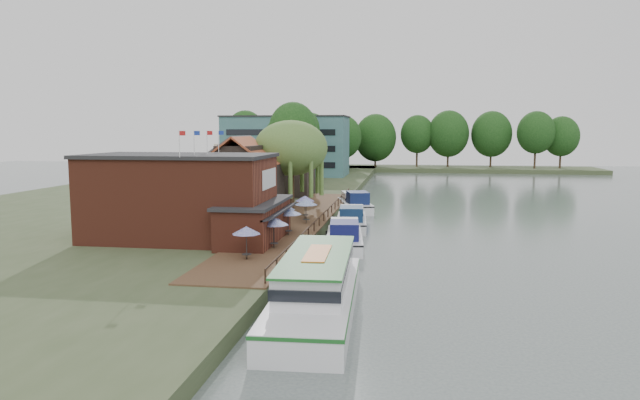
# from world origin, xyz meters

# --- Properties ---
(ground) EXTENTS (260.00, 260.00, 0.00)m
(ground) POSITION_xyz_m (0.00, 0.00, 0.00)
(ground) COLOR #4A5554
(ground) RESTS_ON ground
(land_bank) EXTENTS (50.00, 140.00, 1.00)m
(land_bank) POSITION_xyz_m (-30.00, 35.00, 0.50)
(land_bank) COLOR #384728
(land_bank) RESTS_ON ground
(quay_deck) EXTENTS (6.00, 50.00, 0.10)m
(quay_deck) POSITION_xyz_m (-8.00, 10.00, 1.05)
(quay_deck) COLOR #47301E
(quay_deck) RESTS_ON land_bank
(quay_rail) EXTENTS (0.20, 49.00, 1.00)m
(quay_rail) POSITION_xyz_m (-5.30, 10.50, 1.50)
(quay_rail) COLOR black
(quay_rail) RESTS_ON land_bank
(pub) EXTENTS (20.00, 11.00, 7.30)m
(pub) POSITION_xyz_m (-14.00, -1.00, 4.65)
(pub) COLOR maroon
(pub) RESTS_ON land_bank
(hotel_block) EXTENTS (25.40, 12.40, 12.30)m
(hotel_block) POSITION_xyz_m (-22.00, 70.00, 7.15)
(hotel_block) COLOR #38666B
(hotel_block) RESTS_ON land_bank
(cottage_a) EXTENTS (8.60, 7.60, 8.50)m
(cottage_a) POSITION_xyz_m (-15.00, 14.00, 5.25)
(cottage_a) COLOR black
(cottage_a) RESTS_ON land_bank
(cottage_b) EXTENTS (9.60, 8.60, 8.50)m
(cottage_b) POSITION_xyz_m (-18.00, 24.00, 5.25)
(cottage_b) COLOR beige
(cottage_b) RESTS_ON land_bank
(cottage_c) EXTENTS (7.60, 7.60, 8.50)m
(cottage_c) POSITION_xyz_m (-14.00, 33.00, 5.25)
(cottage_c) COLOR black
(cottage_c) RESTS_ON land_bank
(willow) EXTENTS (8.60, 8.60, 10.43)m
(willow) POSITION_xyz_m (-10.50, 19.00, 6.21)
(willow) COLOR #476B2D
(willow) RESTS_ON land_bank
(umbrella_0) EXTENTS (2.06, 2.06, 2.38)m
(umbrella_0) POSITION_xyz_m (-8.20, -7.93, 2.29)
(umbrella_0) COLOR navy
(umbrella_0) RESTS_ON quay_deck
(umbrella_1) EXTENTS (2.39, 2.39, 2.38)m
(umbrella_1) POSITION_xyz_m (-7.21, -3.75, 2.29)
(umbrella_1) COLOR navy
(umbrella_1) RESTS_ON quay_deck
(umbrella_2) EXTENTS (2.43, 2.43, 2.38)m
(umbrella_2) POSITION_xyz_m (-8.23, -1.79, 2.29)
(umbrella_2) COLOR navy
(umbrella_2) RESTS_ON quay_deck
(umbrella_3) EXTENTS (2.44, 2.44, 2.38)m
(umbrella_3) POSITION_xyz_m (-7.27, 1.91, 2.29)
(umbrella_3) COLOR navy
(umbrella_3) RESTS_ON quay_deck
(umbrella_4) EXTENTS (2.10, 2.10, 2.38)m
(umbrella_4) POSITION_xyz_m (-8.24, 4.79, 2.29)
(umbrella_4) COLOR #1C449C
(umbrella_4) RESTS_ON quay_deck
(umbrella_5) EXTENTS (2.34, 2.34, 2.38)m
(umbrella_5) POSITION_xyz_m (-6.84, 8.49, 2.29)
(umbrella_5) COLOR #1A4094
(umbrella_5) RESTS_ON quay_deck
(umbrella_6) EXTENTS (2.07, 2.07, 2.38)m
(umbrella_6) POSITION_xyz_m (-7.50, 11.48, 2.29)
(umbrella_6) COLOR #1A1C93
(umbrella_6) RESTS_ON quay_deck
(cruiser_0) EXTENTS (4.57, 10.91, 2.60)m
(cruiser_0) POSITION_xyz_m (-2.38, 2.59, 1.30)
(cruiser_0) COLOR white
(cruiser_0) RESTS_ON ground
(cruiser_1) EXTENTS (4.26, 10.65, 2.54)m
(cruiser_1) POSITION_xyz_m (-2.73, 12.48, 1.27)
(cruiser_1) COLOR silver
(cruiser_1) RESTS_ON ground
(cruiser_2) EXTENTS (6.18, 11.42, 2.68)m
(cruiser_2) POSITION_xyz_m (-3.60, 25.81, 1.34)
(cruiser_2) COLOR silver
(cruiser_2) RESTS_ON ground
(tour_boat) EXTENTS (5.05, 15.71, 3.39)m
(tour_boat) POSITION_xyz_m (-1.91, -16.00, 1.70)
(tour_boat) COLOR silver
(tour_boat) RESTS_ON ground
(swan) EXTENTS (0.44, 0.44, 0.44)m
(swan) POSITION_xyz_m (-1.92, -11.81, 0.22)
(swan) COLOR white
(swan) RESTS_ON ground
(bank_tree_0) EXTENTS (7.63, 7.63, 13.67)m
(bank_tree_0) POSITION_xyz_m (-14.77, 41.28, 7.83)
(bank_tree_0) COLOR #143811
(bank_tree_0) RESTS_ON land_bank
(bank_tree_1) EXTENTS (7.15, 7.15, 11.54)m
(bank_tree_1) POSITION_xyz_m (-18.06, 49.32, 6.77)
(bank_tree_1) COLOR #143811
(bank_tree_1) RESTS_ON land_bank
(bank_tree_2) EXTENTS (6.49, 6.49, 13.23)m
(bank_tree_2) POSITION_xyz_m (-16.28, 57.17, 7.62)
(bank_tree_2) COLOR #143811
(bank_tree_2) RESTS_ON land_bank
(bank_tree_3) EXTENTS (7.40, 7.40, 10.85)m
(bank_tree_3) POSITION_xyz_m (-16.49, 79.45, 6.43)
(bank_tree_3) COLOR #143811
(bank_tree_3) RESTS_ON land_bank
(bank_tree_4) EXTENTS (8.71, 8.71, 12.79)m
(bank_tree_4) POSITION_xyz_m (-11.97, 84.98, 7.40)
(bank_tree_4) COLOR #143811
(bank_tree_4) RESTS_ON land_bank
(bank_tree_5) EXTENTS (7.04, 7.04, 13.00)m
(bank_tree_5) POSITION_xyz_m (-12.79, 93.13, 7.50)
(bank_tree_5) COLOR #143811
(bank_tree_5) RESTS_ON land_bank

